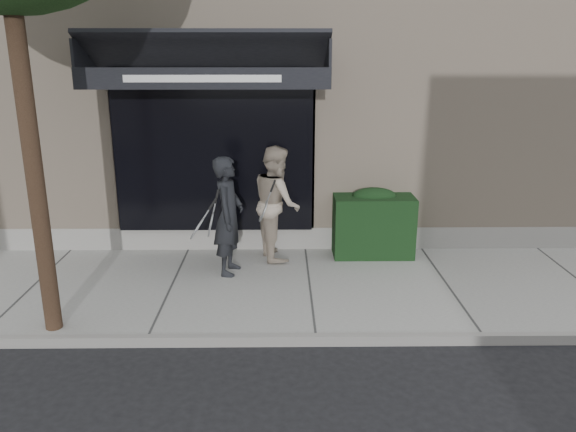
{
  "coord_description": "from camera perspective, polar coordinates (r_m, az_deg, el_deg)",
  "views": [
    {
      "loc": [
        -0.4,
        -7.55,
        3.38
      ],
      "look_at": [
        -0.31,
        0.6,
        0.98
      ],
      "focal_mm": 35.0,
      "sensor_mm": 36.0,
      "label": 1
    }
  ],
  "objects": [
    {
      "name": "building_facade",
      "position": [
        12.53,
        1.16,
        13.49
      ],
      "size": [
        14.3,
        8.04,
        5.64
      ],
      "color": "beige",
      "rests_on": "ground"
    },
    {
      "name": "pedestrian_front",
      "position": [
        8.4,
        -6.08,
        -0.0
      ],
      "size": [
        0.76,
        0.93,
        1.79
      ],
      "color": "black",
      "rests_on": "sidewalk"
    },
    {
      "name": "pedestrian_back",
      "position": [
        9.01,
        -1.16,
        1.38
      ],
      "size": [
        0.88,
        1.03,
        1.84
      ],
      "color": "#B3A38F",
      "rests_on": "sidewalk"
    },
    {
      "name": "hedge",
      "position": [
        9.33,
        8.62,
        -0.72
      ],
      "size": [
        1.3,
        0.7,
        1.14
      ],
      "color": "black",
      "rests_on": "sidewalk"
    },
    {
      "name": "curb",
      "position": [
        6.86,
        2.84,
        -12.43
      ],
      "size": [
        20.0,
        0.1,
        0.14
      ],
      "primitive_type": "cube",
      "color": "gray",
      "rests_on": "ground"
    },
    {
      "name": "ground",
      "position": [
        8.28,
        2.19,
        -7.67
      ],
      "size": [
        80.0,
        80.0,
        0.0
      ],
      "primitive_type": "plane",
      "color": "black",
      "rests_on": "ground"
    },
    {
      "name": "sidewalk",
      "position": [
        8.26,
        2.2,
        -7.29
      ],
      "size": [
        20.0,
        3.0,
        0.12
      ],
      "primitive_type": "cube",
      "color": "gray",
      "rests_on": "ground"
    }
  ]
}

